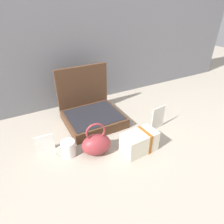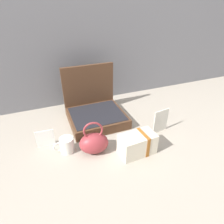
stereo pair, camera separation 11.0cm
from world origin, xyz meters
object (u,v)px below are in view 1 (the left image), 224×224
object	(u,v)px
open_suitcase	(91,111)
teal_pouch_handbag	(96,144)
coffee_mug	(68,148)
poster_card_right	(45,144)
info_card_left	(158,118)
cream_toiletry_bag	(140,142)

from	to	relation	value
open_suitcase	teal_pouch_handbag	world-z (taller)	open_suitcase
coffee_mug	poster_card_right	size ratio (longest dim) A/B	1.04
info_card_left	poster_card_right	size ratio (longest dim) A/B	1.45
open_suitcase	coffee_mug	bearing A→B (deg)	-133.11
info_card_left	open_suitcase	bearing A→B (deg)	130.60
open_suitcase	coffee_mug	xyz separation A→B (m)	(-0.25, -0.27, -0.03)
poster_card_right	cream_toiletry_bag	bearing A→B (deg)	-23.95
coffee_mug	poster_card_right	distance (m)	0.14
poster_card_right	open_suitcase	bearing A→B (deg)	30.36
coffee_mug	poster_card_right	world-z (taller)	poster_card_right
info_card_left	cream_toiletry_bag	bearing A→B (deg)	-160.29
coffee_mug	info_card_left	xyz separation A→B (m)	(0.60, -0.04, 0.04)
cream_toiletry_bag	info_card_left	size ratio (longest dim) A/B	1.27
teal_pouch_handbag	poster_card_right	size ratio (longest dim) A/B	1.83
open_suitcase	teal_pouch_handbag	distance (m)	0.35
info_card_left	poster_card_right	distance (m)	0.72
teal_pouch_handbag	poster_card_right	world-z (taller)	teal_pouch_handbag
coffee_mug	teal_pouch_handbag	bearing A→B (deg)	-23.22
teal_pouch_handbag	poster_card_right	distance (m)	0.29
poster_card_right	info_card_left	bearing A→B (deg)	-6.49
info_card_left	poster_card_right	bearing A→B (deg)	161.94
open_suitcase	poster_card_right	size ratio (longest dim) A/B	3.40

